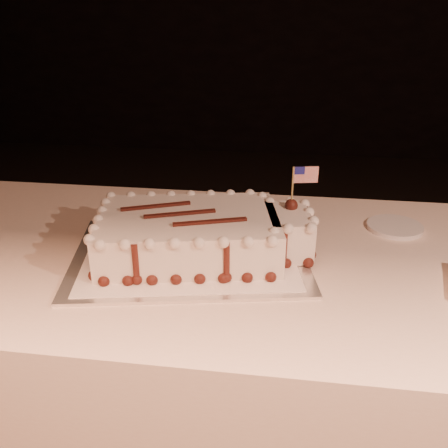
# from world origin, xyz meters

# --- Properties ---
(banquet_table) EXTENTS (2.40, 0.80, 0.75)m
(banquet_table) POSITION_xyz_m (0.00, 0.60, 0.38)
(banquet_table) COLOR #F9D8C1
(banquet_table) RESTS_ON ground
(cake_board) EXTENTS (0.59, 0.49, 0.01)m
(cake_board) POSITION_xyz_m (-0.37, 0.58, 0.75)
(cake_board) COLOR silver
(cake_board) RESTS_ON banquet_table
(doily) EXTENTS (0.53, 0.44, 0.00)m
(doily) POSITION_xyz_m (-0.37, 0.58, 0.76)
(doily) COLOR white
(doily) RESTS_ON cake_board
(sheet_cake) EXTENTS (0.51, 0.35, 0.20)m
(sheet_cake) POSITION_xyz_m (-0.34, 0.58, 0.81)
(sheet_cake) COLOR white
(sheet_cake) RESTS_ON doily
(side_plate) EXTENTS (0.14, 0.14, 0.01)m
(side_plate) POSITION_xyz_m (0.12, 0.80, 0.76)
(side_plate) COLOR white
(side_plate) RESTS_ON banquet_table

